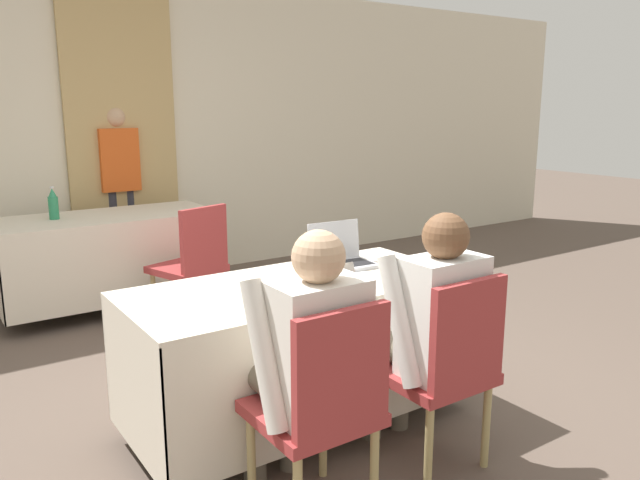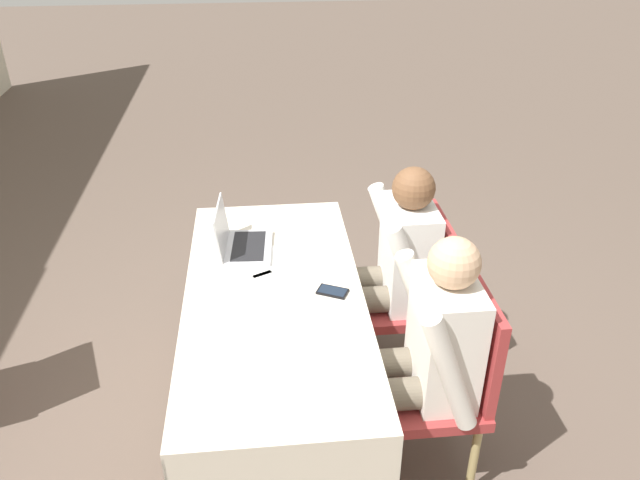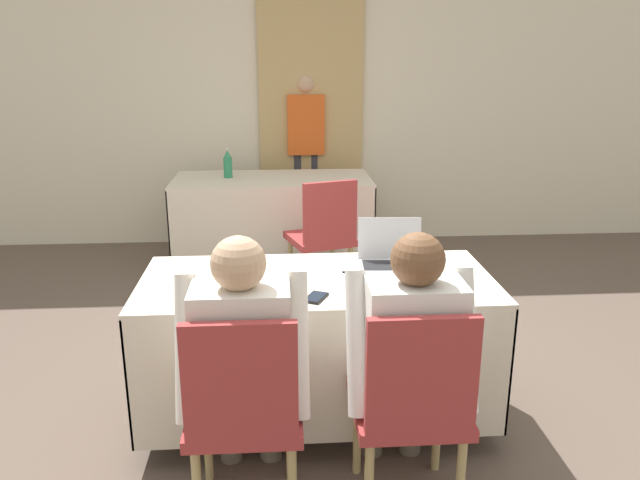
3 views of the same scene
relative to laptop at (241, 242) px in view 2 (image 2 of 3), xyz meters
The scene contains 10 objects.
ground_plane 0.89m from the laptop, 159.30° to the right, with size 24.00×24.00×0.00m, color brown.
conference_table_near 0.46m from the laptop, 159.30° to the right, with size 1.67×0.76×0.75m.
laptop is the anchor object (origin of this frame).
cell_phone 0.56m from the laptop, 135.39° to the right, with size 0.12×0.15×0.01m.
paper_beside_laptop 0.18m from the laptop, 123.07° to the right, with size 0.32×0.36×0.00m.
paper_centre_table 0.36m from the laptop, behind, with size 0.32×0.36×0.00m.
chair_near_left 1.12m from the laptop, 130.05° to the right, with size 0.44×0.44×0.90m.
chair_near_right 0.88m from the laptop, 93.74° to the right, with size 0.44×0.44×0.90m.
person_checkered_shirt 1.02m from the laptop, 133.84° to the right, with size 0.50×0.52×1.16m.
person_white_shirt 0.74m from the laptop, 94.27° to the right, with size 0.50×0.52×1.16m.
Camera 2 is at (-2.20, 0.03, 2.28)m, focal length 35.00 mm.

